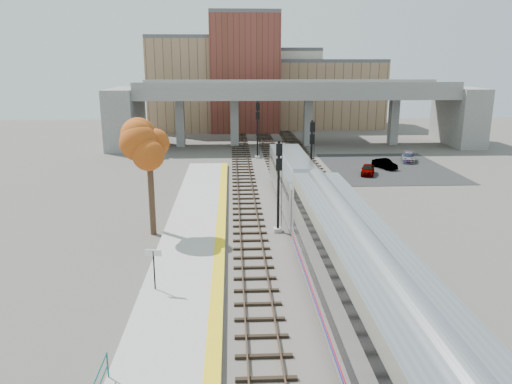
{
  "coord_description": "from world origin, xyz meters",
  "views": [
    {
      "loc": [
        -4.47,
        -29.3,
        12.36
      ],
      "look_at": [
        -2.62,
        7.99,
        2.5
      ],
      "focal_mm": 35.0,
      "sensor_mm": 36.0,
      "label": 1
    }
  ],
  "objects_px": {
    "signal_mast_far": "(258,130)",
    "car_c": "(408,157)",
    "signal_mast_near": "(278,189)",
    "car_a": "(368,169)",
    "coach": "(362,293)",
    "signal_mast_mid": "(311,158)",
    "tree": "(149,146)",
    "locomotive": "(295,181)",
    "car_b": "(385,164)"
  },
  "relations": [
    {
      "from": "car_b",
      "to": "car_a",
      "type": "bearing_deg",
      "value": -154.91
    },
    {
      "from": "signal_mast_near",
      "to": "signal_mast_mid",
      "type": "xyz_separation_m",
      "value": [
        4.1,
        10.77,
        0.14
      ]
    },
    {
      "from": "locomotive",
      "to": "tree",
      "type": "xyz_separation_m",
      "value": [
        -11.28,
        -6.77,
        4.3
      ]
    },
    {
      "from": "coach",
      "to": "car_a",
      "type": "xyz_separation_m",
      "value": [
        9.65,
        34.43,
        -2.17
      ]
    },
    {
      "from": "signal_mast_mid",
      "to": "tree",
      "type": "bearing_deg",
      "value": -141.04
    },
    {
      "from": "locomotive",
      "to": "car_a",
      "type": "height_order",
      "value": "locomotive"
    },
    {
      "from": "tree",
      "to": "car_c",
      "type": "xyz_separation_m",
      "value": [
        28.0,
        25.67,
        -5.98
      ]
    },
    {
      "from": "coach",
      "to": "car_a",
      "type": "height_order",
      "value": "coach"
    },
    {
      "from": "locomotive",
      "to": "signal_mast_mid",
      "type": "relative_size",
      "value": 2.71
    },
    {
      "from": "locomotive",
      "to": "car_c",
      "type": "relative_size",
      "value": 4.9
    },
    {
      "from": "locomotive",
      "to": "car_b",
      "type": "relative_size",
      "value": 5.54
    },
    {
      "from": "coach",
      "to": "signal_mast_mid",
      "type": "height_order",
      "value": "signal_mast_mid"
    },
    {
      "from": "car_b",
      "to": "car_c",
      "type": "height_order",
      "value": "car_b"
    },
    {
      "from": "coach",
      "to": "car_b",
      "type": "distance_m",
      "value": 39.62
    },
    {
      "from": "car_c",
      "to": "signal_mast_near",
      "type": "bearing_deg",
      "value": -108.08
    },
    {
      "from": "locomotive",
      "to": "coach",
      "type": "distance_m",
      "value": 22.61
    },
    {
      "from": "coach",
      "to": "signal_mast_near",
      "type": "bearing_deg",
      "value": 97.57
    },
    {
      "from": "car_b",
      "to": "tree",
      "type": "bearing_deg",
      "value": -159.93
    },
    {
      "from": "coach",
      "to": "signal_mast_mid",
      "type": "relative_size",
      "value": 3.55
    },
    {
      "from": "coach",
      "to": "signal_mast_near",
      "type": "relative_size",
      "value": 3.66
    },
    {
      "from": "tree",
      "to": "car_c",
      "type": "height_order",
      "value": "tree"
    },
    {
      "from": "locomotive",
      "to": "tree",
      "type": "height_order",
      "value": "tree"
    },
    {
      "from": "signal_mast_near",
      "to": "car_b",
      "type": "xyz_separation_m",
      "value": [
        14.61,
        21.72,
        -2.74
      ]
    },
    {
      "from": "signal_mast_far",
      "to": "car_c",
      "type": "xyz_separation_m",
      "value": [
        18.82,
        -3.32,
        -3.1
      ]
    },
    {
      "from": "locomotive",
      "to": "car_c",
      "type": "bearing_deg",
      "value": 48.5
    },
    {
      "from": "locomotive",
      "to": "car_c",
      "type": "distance_m",
      "value": 25.29
    },
    {
      "from": "car_a",
      "to": "car_c",
      "type": "xyz_separation_m",
      "value": [
        7.07,
        7.08,
        -0.03
      ]
    },
    {
      "from": "signal_mast_mid",
      "to": "car_c",
      "type": "bearing_deg",
      "value": 45.4
    },
    {
      "from": "signal_mast_near",
      "to": "tree",
      "type": "bearing_deg",
      "value": 179.82
    },
    {
      "from": "locomotive",
      "to": "tree",
      "type": "distance_m",
      "value": 13.84
    },
    {
      "from": "tree",
      "to": "signal_mast_mid",
      "type": "bearing_deg",
      "value": 38.96
    },
    {
      "from": "signal_mast_far",
      "to": "car_c",
      "type": "relative_size",
      "value": 1.89
    },
    {
      "from": "signal_mast_near",
      "to": "car_a",
      "type": "height_order",
      "value": "signal_mast_near"
    },
    {
      "from": "tree",
      "to": "car_c",
      "type": "relative_size",
      "value": 2.28
    },
    {
      "from": "locomotive",
      "to": "coach",
      "type": "height_order",
      "value": "coach"
    },
    {
      "from": "signal_mast_near",
      "to": "car_a",
      "type": "xyz_separation_m",
      "value": [
        11.75,
        18.62,
        -2.72
      ]
    },
    {
      "from": "signal_mast_near",
      "to": "tree",
      "type": "height_order",
      "value": "tree"
    },
    {
      "from": "coach",
      "to": "car_a",
      "type": "bearing_deg",
      "value": 74.33
    },
    {
      "from": "locomotive",
      "to": "car_b",
      "type": "distance_m",
      "value": 19.54
    },
    {
      "from": "signal_mast_mid",
      "to": "car_b",
      "type": "height_order",
      "value": "signal_mast_mid"
    },
    {
      "from": "coach",
      "to": "car_c",
      "type": "height_order",
      "value": "coach"
    },
    {
      "from": "coach",
      "to": "tree",
      "type": "relative_size",
      "value": 2.82
    },
    {
      "from": "signal_mast_near",
      "to": "car_b",
      "type": "relative_size",
      "value": 1.99
    },
    {
      "from": "tree",
      "to": "signal_mast_far",
      "type": "bearing_deg",
      "value": 72.43
    },
    {
      "from": "locomotive",
      "to": "signal_mast_mid",
      "type": "bearing_deg",
      "value": 63.26
    },
    {
      "from": "signal_mast_mid",
      "to": "car_a",
      "type": "relative_size",
      "value": 2.03
    },
    {
      "from": "locomotive",
      "to": "signal_mast_far",
      "type": "bearing_deg",
      "value": 95.4
    },
    {
      "from": "coach",
      "to": "signal_mast_near",
      "type": "distance_m",
      "value": 15.95
    },
    {
      "from": "signal_mast_mid",
      "to": "signal_mast_far",
      "type": "xyz_separation_m",
      "value": [
        -4.1,
        18.25,
        0.21
      ]
    },
    {
      "from": "signal_mast_near",
      "to": "tree",
      "type": "relative_size",
      "value": 0.77
    }
  ]
}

